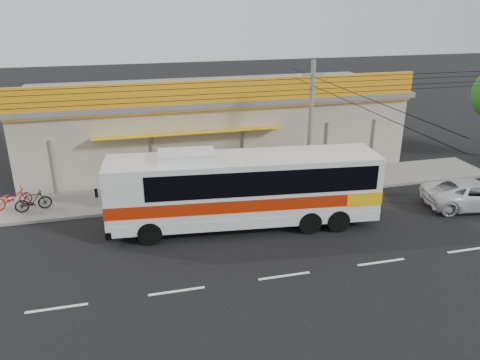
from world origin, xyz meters
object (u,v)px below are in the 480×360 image
object	(u,v)px
motorbike_dark	(33,201)
white_car	(474,194)
motorbike_red	(12,198)
coach_bus	(248,186)
utility_pole	(312,85)

from	to	relation	value
motorbike_dark	white_car	distance (m)	21.33
motorbike_red	motorbike_dark	xyz separation A→B (m)	(1.06, -0.64, 0.01)
white_car	motorbike_red	bearing A→B (deg)	87.74
coach_bus	motorbike_dark	bearing A→B (deg)	164.53
motorbike_red	white_car	size ratio (longest dim) A/B	0.38
coach_bus	motorbike_red	size ratio (longest dim) A/B	6.48
motorbike_dark	white_car	world-z (taller)	white_car
coach_bus	utility_pole	xyz separation A→B (m)	(3.99, 2.89, 3.73)
motorbike_red	white_car	bearing A→B (deg)	-128.02
white_car	motorbike_dark	bearing A→B (deg)	88.77
motorbike_dark	white_car	xyz separation A→B (m)	(20.86, -4.48, 0.03)
coach_bus	white_car	distance (m)	11.38
coach_bus	white_car	xyz separation A→B (m)	(11.28, -0.76, -1.27)
coach_bus	motorbike_red	xyz separation A→B (m)	(-10.63, 4.36, -1.31)
utility_pole	white_car	bearing A→B (deg)	-26.56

